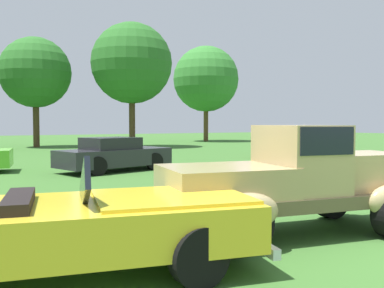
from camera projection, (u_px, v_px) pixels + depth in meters
ground_plane at (339, 233)px, 6.74m from camera, size 120.00×120.00×0.00m
feature_pickup_truck at (295, 179)px, 6.70m from camera, size 4.34×2.40×1.70m
neighbor_convertible at (72, 225)px, 4.84m from camera, size 4.78×2.67×1.40m
show_car_charcoal at (114, 155)px, 15.48m from camera, size 4.39×2.67×1.22m
show_car_burgundy at (294, 145)px, 22.44m from camera, size 4.48×2.88×1.22m
spectator_near_truck at (304, 155)px, 11.14m from camera, size 0.28×0.43×1.69m
treeline_center at (35, 73)px, 30.61m from camera, size 5.03×5.03×7.87m
treeline_mid_right at (132, 63)px, 30.62m from camera, size 5.77×5.77×8.90m
treeline_far_right at (206, 79)px, 40.53m from camera, size 6.18×6.18×9.00m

